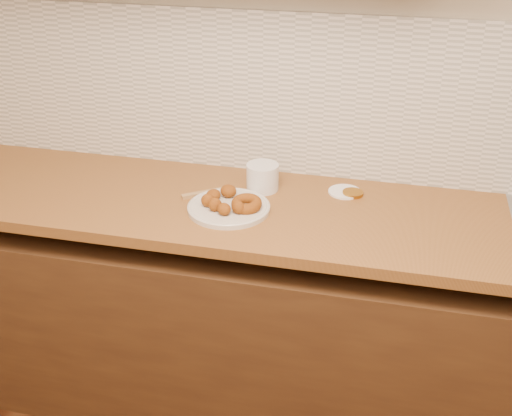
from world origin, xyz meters
name	(u,v)px	position (x,y,z in m)	size (l,w,h in m)	color
wall_back	(376,59)	(0.00, 2.00, 1.35)	(4.00, 0.02, 2.70)	tan
base_cabinet	(348,337)	(0.00, 1.69, 0.39)	(3.60, 0.60, 0.77)	#4D2F17
butcher_block	(175,201)	(-0.65, 1.69, 0.88)	(2.30, 0.62, 0.04)	#925F31
backsplash	(372,102)	(0.00, 1.99, 1.20)	(3.60, 0.02, 0.60)	silver
donut_plate	(229,208)	(-0.43, 1.63, 0.91)	(0.28, 0.28, 0.02)	beige
ring_donut	(246,204)	(-0.37, 1.63, 0.93)	(0.10, 0.10, 0.04)	brown
fried_dough_chunks	(221,200)	(-0.46, 1.63, 0.94)	(0.17, 0.20, 0.05)	brown
plastic_tub	(262,177)	(-0.36, 1.82, 0.95)	(0.12, 0.12, 0.10)	white
tub_lid	(345,192)	(-0.06, 1.85, 0.90)	(0.12, 0.12, 0.01)	white
brass_jar_lid	(353,193)	(-0.03, 1.84, 0.91)	(0.07, 0.07, 0.01)	#A16C1E
wooden_utensil	(205,193)	(-0.55, 1.72, 0.91)	(0.17, 0.02, 0.01)	#A07A47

